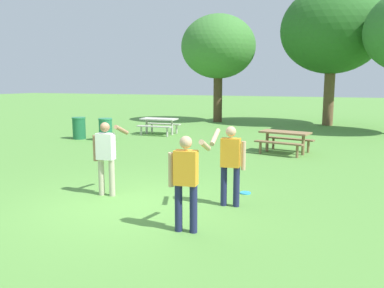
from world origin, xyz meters
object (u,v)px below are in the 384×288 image
Objects in this scene: picnic_table_near at (285,137)px; trash_can_beside_table at (106,129)px; frisbee at (245,193)px; person_bystander at (186,176)px; tree_tall_left at (218,47)px; person_catcher at (230,160)px; picnic_table_far at (159,123)px; trash_can_further_along at (79,128)px; person_thrower at (106,153)px; tree_broad_center at (332,30)px.

picnic_table_near is 7.60m from trash_can_beside_table.
frisbee is 0.13× the size of picnic_table_near.
person_bystander is 0.25× the size of tree_tall_left.
picnic_table_near is at bearing 89.27° from person_catcher.
picnic_table_far is 1.83× the size of trash_can_further_along.
person_thrower is 0.21× the size of tree_broad_center.
person_bystander is at bearing -61.15° from picnic_table_far.
person_bystander is 0.93× the size of picnic_table_far.
trash_can_beside_table is (-7.60, 0.16, -0.08)m from picnic_table_near.
person_thrower is 3.25m from frisbee.
trash_can_further_along reaches higher than frisbee.
trash_can_further_along reaches higher than picnic_table_far.
picnic_table_near is (0.37, 8.08, -0.40)m from person_bystander.
picnic_table_near is 1.12× the size of picnic_table_far.
person_bystander is at bearing -73.34° from tree_tall_left.
tree_tall_left is at bearing -174.30° from tree_broad_center.
person_bystander reaches higher than picnic_table_near.
person_catcher is at bearing 79.61° from person_bystander.
person_catcher is 17.10m from tree_broad_center.
tree_tall_left is (-5.52, 15.86, 3.60)m from person_catcher.
picnic_table_near is at bearing -23.61° from picnic_table_far.
tree_broad_center reaches higher than person_bystander.
person_thrower reaches higher than picnic_table_near.
frisbee is at bearing -93.31° from tree_broad_center.
person_thrower and person_bystander have the same top height.
picnic_table_far is at bearing 110.20° from person_thrower.
tree_tall_left is (0.76, 6.59, 4.00)m from picnic_table_far.
trash_can_further_along is at bearing 143.31° from person_catcher.
tree_broad_center is at bearing 84.96° from picnic_table_near.
person_thrower reaches higher than trash_can_beside_table.
picnic_table_far is (-6.35, 2.78, 0.00)m from picnic_table_near.
trash_can_beside_table is 13.88m from tree_broad_center.
trash_can_further_along is (-2.60, -2.65, -0.08)m from picnic_table_far.
trash_can_beside_table reaches higher than picnic_table_far.
tree_broad_center is at bearing 5.70° from tree_tall_left.
tree_tall_left is 6.56m from tree_broad_center.
person_thrower is at bearing -174.36° from person_catcher.
trash_can_further_along is (-8.87, 6.61, -0.48)m from person_catcher.
frisbee is 16.41m from tree_broad_center.
frisbee is at bearing -36.61° from trash_can_beside_table.
person_catcher is at bearing -90.73° from picnic_table_near.
tree_broad_center is (9.84, 9.90, 4.85)m from trash_can_further_along.
person_thrower is 2.78m from person_catcher.
tree_broad_center is (3.73, 16.78, 4.38)m from person_thrower.
person_bystander reaches higher than picnic_table_far.
tree_tall_left reaches higher than picnic_table_near.
picnic_table_near is 6.94m from picnic_table_far.
trash_can_beside_table is (-4.75, 6.92, -0.48)m from person_thrower.
picnic_table_near is 0.30× the size of tree_tall_left.
person_thrower reaches higher than trash_can_further_along.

